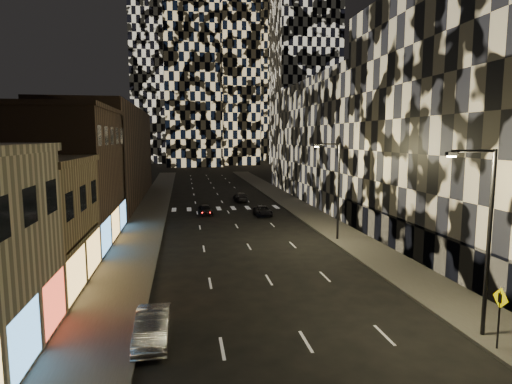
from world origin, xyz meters
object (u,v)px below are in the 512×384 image
object	(u,v)px
car_dark_midlane	(205,210)
ped_sign	(500,307)
car_dark_rightlane	(263,211)
car_dark_oncoming	(241,197)
streetlight_far	(336,184)
car_silver_parked	(153,327)
streetlight_near	(485,230)

from	to	relation	value
car_dark_midlane	ped_sign	distance (m)	38.70
car_dark_rightlane	car_dark_oncoming	bearing A→B (deg)	95.49
streetlight_far	car_dark_oncoming	world-z (taller)	streetlight_far
car_silver_parked	car_dark_midlane	world-z (taller)	car_silver_parked
car_dark_oncoming	ped_sign	xyz separation A→B (m)	(5.47, -47.45, 1.44)
streetlight_far	ped_sign	xyz separation A→B (m)	(-0.06, -21.36, -3.25)
car_dark_oncoming	streetlight_near	bearing A→B (deg)	96.57
car_silver_parked	car_dark_oncoming	xyz separation A→B (m)	(10.03, 43.89, -0.07)
ped_sign	streetlight_near	bearing A→B (deg)	89.29
car_dark_rightlane	ped_sign	bearing A→B (deg)	-82.93
streetlight_near	car_dark_rightlane	size ratio (longest dim) A/B	2.14
car_silver_parked	ped_sign	bearing A→B (deg)	-12.64
streetlight_near	car_dark_midlane	distance (m)	37.69
ped_sign	car_silver_parked	bearing A→B (deg)	168.71
car_dark_midlane	car_dark_rightlane	bearing A→B (deg)	-22.54
streetlight_near	car_dark_rightlane	distance (m)	34.33
car_dark_midlane	car_dark_rightlane	xyz separation A→B (m)	(7.01, -1.90, -0.05)
car_silver_parked	ped_sign	distance (m)	15.96
streetlight_near	car_silver_parked	xyz separation A→B (m)	(-15.55, 2.20, -4.62)
streetlight_near	car_dark_rightlane	bearing A→B (deg)	97.36
car_dark_oncoming	car_dark_rightlane	bearing A→B (deg)	95.14
streetlight_far	streetlight_near	bearing A→B (deg)	-90.00
car_silver_parked	car_dark_rightlane	distance (m)	33.45
car_silver_parked	car_dark_rightlane	xyz separation A→B (m)	(11.20, 31.52, -0.15)
car_dark_oncoming	ped_sign	distance (m)	47.79
streetlight_far	car_dark_oncoming	xyz separation A→B (m)	(-5.53, 26.09, -4.69)
car_silver_parked	car_dark_oncoming	distance (m)	45.02
streetlight_far	car_silver_parked	distance (m)	24.09
streetlight_near	ped_sign	bearing A→B (deg)	-92.37
streetlight_near	car_silver_parked	distance (m)	16.38
car_dark_oncoming	ped_sign	world-z (taller)	ped_sign
streetlight_far	car_silver_parked	xyz separation A→B (m)	(-15.55, -17.80, -4.62)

